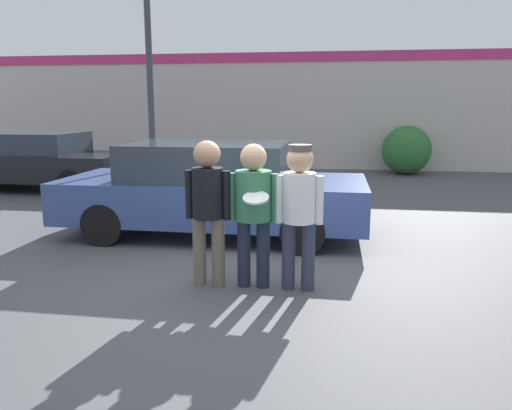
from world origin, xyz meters
TOP-DOWN VIEW (x-y plane):
  - ground_plane at (0.00, 0.00)m, footprint 56.00×56.00m
  - storefront_building at (0.00, 10.60)m, footprint 24.00×0.22m
  - person_left at (-0.48, -0.41)m, footprint 0.52×0.35m
  - person_middle_with_frisbee at (0.03, -0.36)m, footprint 0.57×0.62m
  - person_right at (0.54, -0.37)m, footprint 0.53×0.36m
  - parked_car_near at (-0.99, 1.87)m, footprint 4.73×1.97m
  - parked_car_far at (-6.30, 5.48)m, footprint 4.39×1.97m
  - street_lamp at (-2.39, 3.54)m, footprint 1.22×0.35m
  - shrub at (3.03, 9.69)m, footprint 1.45×1.45m

SIDE VIEW (x-z plane):
  - ground_plane at x=0.00m, z-range 0.00..0.00m
  - parked_car_far at x=-6.30m, z-range 0.01..1.40m
  - shrub at x=3.03m, z-range 0.00..1.45m
  - parked_car_near at x=-0.99m, z-range 0.01..1.47m
  - person_right at x=0.54m, z-range 0.16..1.79m
  - person_middle_with_frisbee at x=0.03m, z-range 0.16..1.79m
  - person_left at x=-0.48m, z-range 0.16..1.82m
  - storefront_building at x=0.00m, z-range 0.03..3.70m
  - street_lamp at x=-2.39m, z-range 0.66..6.89m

